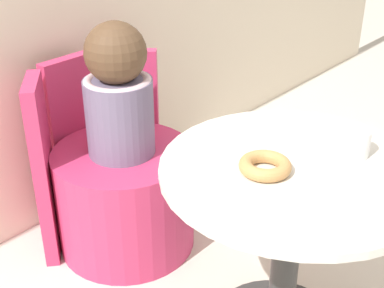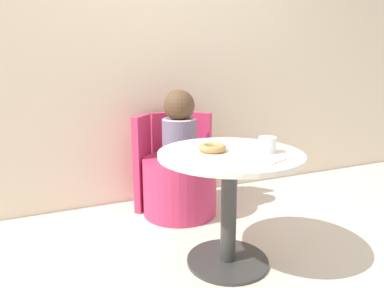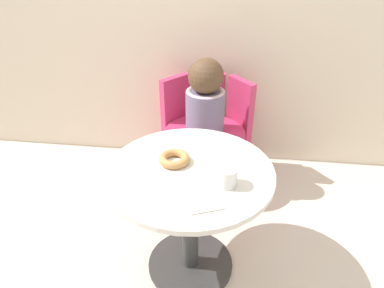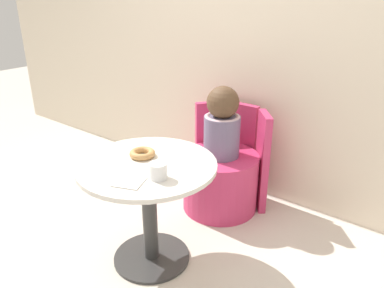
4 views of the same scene
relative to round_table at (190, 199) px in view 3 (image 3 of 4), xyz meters
The scene contains 8 objects.
ground_plane 0.47m from the round_table, behind, with size 12.00×12.00×0.00m, color beige.
round_table is the anchor object (origin of this frame).
tub_chair 0.78m from the round_table, 89.70° to the left, with size 0.54×0.54×0.42m.
booth_backrest 0.96m from the round_table, 89.77° to the left, with size 0.64×0.23×0.72m.
child_figure 0.76m from the round_table, 89.70° to the left, with size 0.25×0.25×0.50m.
donut 0.21m from the round_table, 149.67° to the left, with size 0.14×0.14×0.04m.
cup 0.29m from the round_table, 28.74° to the right, with size 0.09×0.09×0.08m.
paper_napkin 0.28m from the round_table, 68.93° to the right, with size 0.18×0.18×0.01m.
Camera 3 is at (0.25, -1.25, 1.54)m, focal length 32.00 mm.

